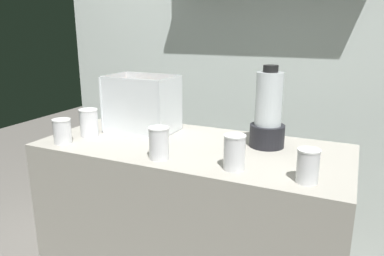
% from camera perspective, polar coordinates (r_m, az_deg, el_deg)
% --- Properties ---
extents(counter, '(1.40, 0.64, 0.90)m').
position_cam_1_polar(counter, '(1.86, 0.00, -15.92)').
color(counter, '#9E998E').
rests_on(counter, ground_plane).
extents(back_wall_unit, '(2.60, 0.24, 2.50)m').
position_cam_1_polar(back_wall_unit, '(2.31, 8.21, 11.57)').
color(back_wall_unit, silver).
rests_on(back_wall_unit, ground_plane).
extents(carrot_display_bin, '(0.34, 0.24, 0.29)m').
position_cam_1_polar(carrot_display_bin, '(1.90, -7.78, 2.31)').
color(carrot_display_bin, white).
rests_on(carrot_display_bin, counter).
extents(blender_pitcher, '(0.16, 0.16, 0.36)m').
position_cam_1_polar(blender_pitcher, '(1.65, 11.83, 2.11)').
color(blender_pitcher, black).
rests_on(blender_pitcher, counter).
extents(juice_cup_orange_far_left, '(0.08, 0.08, 0.11)m').
position_cam_1_polar(juice_cup_orange_far_left, '(1.79, -19.64, -0.66)').
color(juice_cup_orange_far_left, white).
rests_on(juice_cup_orange_far_left, counter).
extents(juice_cup_mango_left, '(0.09, 0.09, 0.14)m').
position_cam_1_polar(juice_cup_mango_left, '(1.86, -15.83, 0.64)').
color(juice_cup_mango_left, white).
rests_on(juice_cup_mango_left, counter).
extents(juice_cup_beet_middle, '(0.09, 0.09, 0.13)m').
position_cam_1_polar(juice_cup_beet_middle, '(1.49, -5.19, -2.56)').
color(juice_cup_beet_middle, white).
rests_on(juice_cup_beet_middle, counter).
extents(juice_cup_carrot_right, '(0.08, 0.08, 0.14)m').
position_cam_1_polar(juice_cup_carrot_right, '(1.38, 6.64, -4.12)').
color(juice_cup_carrot_right, white).
rests_on(juice_cup_carrot_right, counter).
extents(juice_cup_carrot_far_right, '(0.08, 0.08, 0.12)m').
position_cam_1_polar(juice_cup_carrot_far_right, '(1.32, 17.65, -5.95)').
color(juice_cup_carrot_far_right, white).
rests_on(juice_cup_carrot_far_right, counter).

